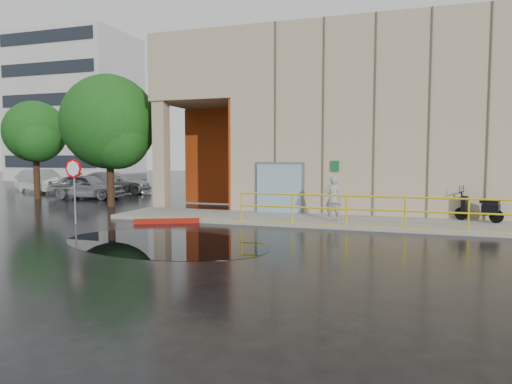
% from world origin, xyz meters
% --- Properties ---
extents(ground, '(120.00, 120.00, 0.00)m').
position_xyz_m(ground, '(0.00, 0.00, 0.00)').
color(ground, black).
rests_on(ground, ground).
extents(sidewalk, '(20.00, 3.00, 0.15)m').
position_xyz_m(sidewalk, '(4.00, 4.50, 0.07)').
color(sidewalk, gray).
rests_on(sidewalk, ground).
extents(building, '(20.00, 10.17, 8.00)m').
position_xyz_m(building, '(5.10, 10.98, 4.21)').
color(building, tan).
rests_on(building, ground).
extents(guardrail, '(9.56, 0.06, 1.03)m').
position_xyz_m(guardrail, '(4.25, 3.15, 0.68)').
color(guardrail, yellow).
rests_on(guardrail, sidewalk).
extents(distant_building, '(12.00, 8.08, 15.00)m').
position_xyz_m(distant_building, '(-28.00, 27.98, 7.50)').
color(distant_building, '#B4B4AF').
rests_on(distant_building, ground).
extents(person, '(0.63, 0.45, 1.62)m').
position_xyz_m(person, '(2.69, 4.21, 0.96)').
color(person, '#99999E').
rests_on(person, sidewalk).
extents(scooter, '(1.67, 1.13, 1.27)m').
position_xyz_m(scooter, '(7.75, 5.49, 0.88)').
color(scooter, black).
rests_on(scooter, sidewalk).
extents(stop_sign, '(0.72, 0.10, 2.40)m').
position_xyz_m(stop_sign, '(-6.43, 1.44, 1.77)').
color(stop_sign, slate).
rests_on(stop_sign, ground).
extents(red_curb, '(2.25, 1.17, 0.18)m').
position_xyz_m(red_curb, '(-3.20, 2.50, 0.09)').
color(red_curb, maroon).
rests_on(red_curb, ground).
extents(puddle, '(7.15, 5.12, 0.01)m').
position_xyz_m(puddle, '(-1.41, -0.92, 0.00)').
color(puddle, black).
rests_on(puddle, ground).
extents(car_a, '(4.50, 2.27, 1.47)m').
position_xyz_m(car_a, '(-12.57, 9.91, 0.74)').
color(car_a, '#999AA0').
rests_on(car_a, ground).
extents(car_b, '(5.10, 3.37, 1.59)m').
position_xyz_m(car_b, '(-18.66, 12.92, 0.79)').
color(car_b, silver).
rests_on(car_b, ground).
extents(car_c, '(5.47, 3.93, 1.47)m').
position_xyz_m(car_c, '(-13.27, 13.43, 0.74)').
color(car_c, '#9B9DA1').
rests_on(car_c, ground).
extents(tree_near, '(4.62, 4.62, 6.48)m').
position_xyz_m(tree_near, '(-8.56, 6.77, 3.99)').
color(tree_near, black).
rests_on(tree_near, ground).
extents(tree_far, '(3.60, 3.53, 5.69)m').
position_xyz_m(tree_far, '(-15.13, 8.82, 3.78)').
color(tree_far, black).
rests_on(tree_far, ground).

